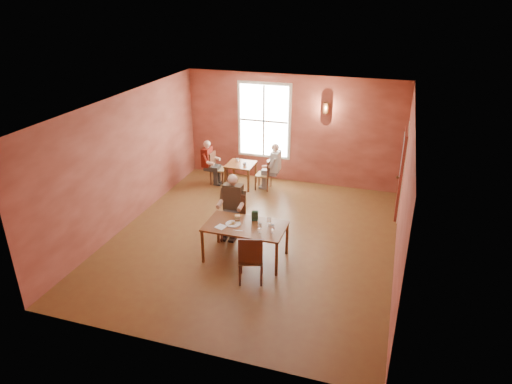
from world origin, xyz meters
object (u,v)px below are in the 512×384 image
(second_table, at_px, (241,175))
(diner_maroon, at_px, (218,163))
(chair_diner_white, at_px, (263,174))
(chair_empty, at_px, (251,257))
(main_table, at_px, (245,242))
(chair_diner_main, at_px, (233,219))
(diner_white, at_px, (264,167))
(chair_diner_maroon, at_px, (219,168))
(diner_main, at_px, (233,212))

(second_table, relative_size, diner_maroon, 0.61)
(chair_diner_white, height_order, diner_maroon, diner_maroon)
(chair_diner_white, bearing_deg, chair_empty, -166.33)
(main_table, distance_m, chair_diner_main, 0.83)
(chair_diner_main, distance_m, diner_white, 2.84)
(second_table, height_order, chair_diner_white, chair_diner_white)
(second_table, bearing_deg, chair_diner_maroon, 180.00)
(chair_diner_main, height_order, diner_white, diner_white)
(diner_main, distance_m, chair_diner_white, 2.88)
(second_table, xyz_separation_m, diner_maroon, (-0.68, 0.00, 0.28))
(chair_diner_maroon, bearing_deg, diner_white, 90.00)
(diner_main, height_order, chair_empty, diner_main)
(chair_diner_main, bearing_deg, main_table, 127.57)
(chair_diner_maroon, bearing_deg, second_table, 90.00)
(chair_diner_main, height_order, chair_diner_maroon, chair_diner_main)
(diner_main, bearing_deg, second_table, -74.01)
(second_table, distance_m, diner_maroon, 0.73)
(main_table, relative_size, chair_diner_white, 1.87)
(chair_diner_main, relative_size, chair_diner_white, 1.17)
(chair_diner_white, bearing_deg, second_table, 90.00)
(chair_diner_main, height_order, diner_main, diner_main)
(chair_empty, distance_m, second_table, 4.49)
(diner_maroon, bearing_deg, chair_diner_main, 27.92)
(diner_main, xyz_separation_m, chair_empty, (0.85, -1.31, -0.19))
(chair_diner_maroon, bearing_deg, chair_diner_white, 90.00)
(main_table, relative_size, chair_diner_main, 1.60)
(diner_main, bearing_deg, diner_maroon, -62.33)
(chair_diner_main, xyz_separation_m, second_table, (-0.82, 2.83, -0.17))
(main_table, height_order, chair_diner_white, chair_diner_white)
(diner_white, xyz_separation_m, diner_maroon, (-1.36, 0.00, -0.02))
(main_table, relative_size, diner_main, 1.17)
(chair_diner_white, distance_m, diner_white, 0.20)
(diner_white, bearing_deg, chair_diner_maroon, 90.00)
(chair_diner_white, distance_m, diner_maroon, 1.34)
(main_table, bearing_deg, diner_white, 100.41)
(chair_diner_maroon, bearing_deg, diner_maroon, -90.00)
(diner_main, relative_size, chair_empty, 1.38)
(chair_empty, xyz_separation_m, diner_maroon, (-2.34, 4.17, 0.11))
(main_table, xyz_separation_m, chair_diner_white, (-0.67, 3.48, 0.05))
(chair_diner_main, height_order, chair_empty, chair_diner_main)
(chair_diner_main, bearing_deg, diner_main, 90.00)
(main_table, bearing_deg, second_table, 110.76)
(chair_empty, bearing_deg, chair_diner_white, 88.15)
(main_table, distance_m, second_table, 3.72)
(main_table, distance_m, chair_diner_white, 3.54)
(chair_empty, bearing_deg, chair_diner_maroon, 103.51)
(main_table, xyz_separation_m, chair_empty, (0.35, -0.69, 0.12))
(diner_main, height_order, second_table, diner_main)
(second_table, xyz_separation_m, chair_diner_maroon, (-0.65, 0.00, 0.12))
(chair_empty, height_order, diner_maroon, diner_maroon)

